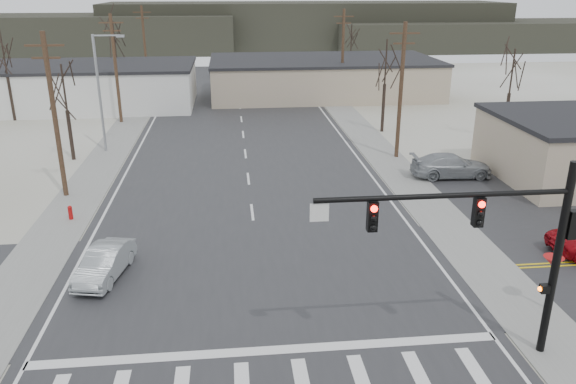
% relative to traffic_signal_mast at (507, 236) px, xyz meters
% --- Properties ---
extents(ground, '(140.00, 140.00, 0.00)m').
position_rel_traffic_signal_mast_xyz_m(ground, '(-7.89, 6.20, -4.67)').
color(ground, white).
rests_on(ground, ground).
extents(main_road, '(18.00, 110.00, 0.05)m').
position_rel_traffic_signal_mast_xyz_m(main_road, '(-7.89, 21.20, -4.65)').
color(main_road, '#29292C').
rests_on(main_road, ground).
extents(cross_road, '(90.00, 10.00, 0.04)m').
position_rel_traffic_signal_mast_xyz_m(cross_road, '(-7.89, 6.20, -4.65)').
color(cross_road, '#29292C').
rests_on(cross_road, ground).
extents(sidewalk_left, '(3.00, 90.00, 0.06)m').
position_rel_traffic_signal_mast_xyz_m(sidewalk_left, '(-18.49, 26.20, -4.64)').
color(sidewalk_left, gray).
rests_on(sidewalk_left, ground).
extents(sidewalk_right, '(3.00, 90.00, 0.06)m').
position_rel_traffic_signal_mast_xyz_m(sidewalk_right, '(2.71, 26.20, -4.64)').
color(sidewalk_right, gray).
rests_on(sidewalk_right, ground).
extents(traffic_signal_mast, '(8.95, 0.43, 7.20)m').
position_rel_traffic_signal_mast_xyz_m(traffic_signal_mast, '(0.00, 0.00, 0.00)').
color(traffic_signal_mast, black).
rests_on(traffic_signal_mast, ground).
extents(fire_hydrant, '(0.24, 0.24, 0.87)m').
position_rel_traffic_signal_mast_xyz_m(fire_hydrant, '(-18.09, 14.20, -4.22)').
color(fire_hydrant, '#A50C0C').
rests_on(fire_hydrant, ground).
extents(yield_sign, '(0.80, 0.80, 2.35)m').
position_rel_traffic_signal_mast_xyz_m(yield_sign, '(3.61, 2.70, -2.61)').
color(yield_sign, gray).
rests_on(yield_sign, ground).
extents(building_left_far, '(22.30, 12.30, 4.50)m').
position_rel_traffic_signal_mast_xyz_m(building_left_far, '(-23.89, 46.20, -2.42)').
color(building_left_far, silver).
rests_on(building_left_far, ground).
extents(building_right_far, '(26.30, 14.30, 4.30)m').
position_rel_traffic_signal_mast_xyz_m(building_right_far, '(2.11, 50.20, -2.52)').
color(building_right_far, tan).
rests_on(building_right_far, ground).
extents(upole_left_b, '(2.20, 0.30, 10.00)m').
position_rel_traffic_signal_mast_xyz_m(upole_left_b, '(-19.39, 18.20, 0.55)').
color(upole_left_b, '#4E3124').
rests_on(upole_left_b, ground).
extents(upole_left_c, '(2.20, 0.30, 10.00)m').
position_rel_traffic_signal_mast_xyz_m(upole_left_c, '(-19.39, 38.20, 0.55)').
color(upole_left_c, '#4E3124').
rests_on(upole_left_c, ground).
extents(upole_left_d, '(2.20, 0.30, 10.00)m').
position_rel_traffic_signal_mast_xyz_m(upole_left_d, '(-19.39, 58.20, 0.55)').
color(upole_left_d, '#4E3124').
rests_on(upole_left_d, ground).
extents(upole_right_a, '(2.20, 0.30, 10.00)m').
position_rel_traffic_signal_mast_xyz_m(upole_right_a, '(3.61, 24.20, 0.55)').
color(upole_right_a, '#4E3124').
rests_on(upole_right_a, ground).
extents(upole_right_b, '(2.20, 0.30, 10.00)m').
position_rel_traffic_signal_mast_xyz_m(upole_right_b, '(3.61, 46.20, 0.55)').
color(upole_right_b, '#4E3124').
rests_on(upole_right_b, ground).
extents(streetlight_main, '(2.40, 0.25, 9.00)m').
position_rel_traffic_signal_mast_xyz_m(streetlight_main, '(-18.69, 28.20, 0.41)').
color(streetlight_main, gray).
rests_on(streetlight_main, ground).
extents(tree_left_near, '(3.30, 3.30, 7.35)m').
position_rel_traffic_signal_mast_xyz_m(tree_left_near, '(-20.89, 26.20, 0.55)').
color(tree_left_near, '#2C211B').
rests_on(tree_left_near, ground).
extents(tree_right_mid, '(3.74, 3.74, 8.33)m').
position_rel_traffic_signal_mast_xyz_m(tree_right_mid, '(4.61, 32.20, 1.26)').
color(tree_right_mid, '#2C211B').
rests_on(tree_right_mid, ground).
extents(tree_left_far, '(3.96, 3.96, 8.82)m').
position_rel_traffic_signal_mast_xyz_m(tree_left_far, '(-21.89, 52.20, 1.61)').
color(tree_left_far, '#2C211B').
rests_on(tree_left_far, ground).
extents(tree_right_far, '(3.52, 3.52, 7.84)m').
position_rel_traffic_signal_mast_xyz_m(tree_right_far, '(7.11, 58.20, 0.91)').
color(tree_right_far, '#2C211B').
rests_on(tree_right_far, ground).
extents(tree_lot, '(3.52, 3.52, 7.84)m').
position_rel_traffic_signal_mast_xyz_m(tree_lot, '(14.11, 28.20, 0.91)').
color(tree_lot, '#2C211B').
rests_on(tree_lot, ground).
extents(tree_left_mid, '(3.96, 3.96, 8.82)m').
position_rel_traffic_signal_mast_xyz_m(tree_left_mid, '(-29.89, 40.20, 1.61)').
color(tree_left_mid, '#2C211B').
rests_on(tree_left_mid, ground).
extents(hill_left, '(70.00, 18.00, 7.00)m').
position_rel_traffic_signal_mast_xyz_m(hill_left, '(-42.89, 98.20, -1.17)').
color(hill_left, '#333026').
rests_on(hill_left, ground).
extents(hill_center, '(80.00, 18.00, 9.00)m').
position_rel_traffic_signal_mast_xyz_m(hill_center, '(7.11, 102.20, -0.17)').
color(hill_center, '#333026').
rests_on(hill_center, ground).
extents(hill_right, '(60.00, 18.00, 5.50)m').
position_rel_traffic_signal_mast_xyz_m(hill_right, '(42.11, 96.20, -1.92)').
color(hill_right, '#333026').
rests_on(hill_right, ground).
extents(sedan_crossing, '(2.28, 4.39, 1.38)m').
position_rel_traffic_signal_mast_xyz_m(sedan_crossing, '(-14.81, 7.24, -3.94)').
color(sedan_crossing, '#909699').
rests_on(sedan_crossing, main_road).
extents(car_far_a, '(2.15, 4.80, 1.37)m').
position_rel_traffic_signal_mast_xyz_m(car_far_a, '(-7.17, 52.69, -3.94)').
color(car_far_a, black).
rests_on(car_far_a, main_road).
extents(car_far_b, '(2.61, 3.83, 1.21)m').
position_rel_traffic_signal_mast_xyz_m(car_far_b, '(-10.56, 64.89, -4.02)').
color(car_far_b, black).
rests_on(car_far_b, main_road).
extents(car_parked_dark_a, '(4.40, 2.35, 1.42)m').
position_rel_traffic_signal_mast_xyz_m(car_parked_dark_a, '(11.56, 18.07, -3.93)').
color(car_parked_dark_a, black).
rests_on(car_parked_dark_a, parking_lot).
extents(car_parked_silver, '(5.53, 2.40, 1.58)m').
position_rel_traffic_signal_mast_xyz_m(car_parked_silver, '(5.96, 19.20, -3.85)').
color(car_parked_silver, gray).
rests_on(car_parked_silver, parking_lot).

